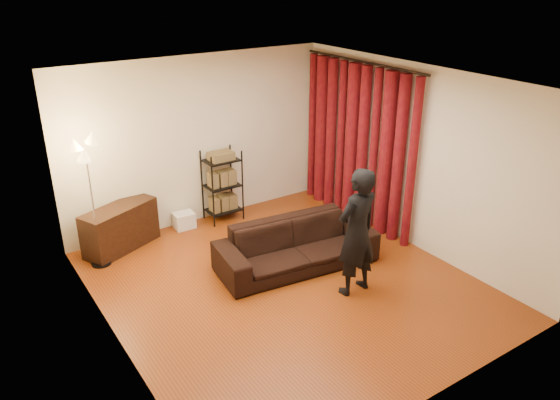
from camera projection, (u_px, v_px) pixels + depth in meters
floor at (286, 284)px, 7.29m from camera, size 5.00×5.00×0.00m
ceiling at (287, 82)px, 6.21m from camera, size 5.00×5.00×0.00m
wall_back at (198, 141)px, 8.66m from camera, size 5.00×0.00×5.00m
wall_front at (445, 281)px, 4.85m from camera, size 5.00×0.00×5.00m
wall_left at (106, 238)px, 5.61m from camera, size 0.00×5.00×5.00m
wall_right at (415, 158)px, 7.90m from camera, size 0.00×5.00×5.00m
curtain_rod at (363, 62)px, 8.21m from camera, size 0.04×2.65×0.04m
curtain at (357, 145)px, 8.72m from camera, size 0.22×2.65×2.55m
sofa at (296, 245)px, 7.61m from camera, size 2.33×1.14×0.65m
person at (357, 232)px, 6.83m from camera, size 0.65×0.46×1.70m
media_cabinet at (120, 228)px, 8.10m from camera, size 1.23×0.86×0.67m
storage_boxes at (185, 220)px, 8.80m from camera, size 0.33×0.27×0.27m
wire_shelf at (222, 185)px, 8.93m from camera, size 0.64×0.54×1.20m
floor_lamp at (93, 204)px, 7.42m from camera, size 0.35×0.35×1.87m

